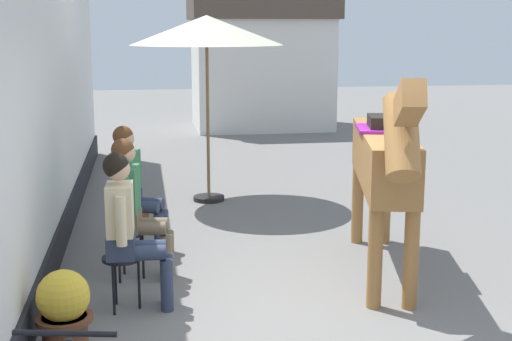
% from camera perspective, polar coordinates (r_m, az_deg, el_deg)
% --- Properties ---
extents(ground_plane, '(40.00, 40.00, 0.00)m').
position_cam_1_polar(ground_plane, '(8.96, 0.71, -4.26)').
color(ground_plane, slate).
extents(pub_facade_wall, '(0.34, 14.00, 3.40)m').
position_cam_1_polar(pub_facade_wall, '(7.14, -17.72, 3.77)').
color(pub_facade_wall, white).
rests_on(pub_facade_wall, ground_plane).
extents(distant_cottage, '(3.40, 2.60, 3.50)m').
position_cam_1_polar(distant_cottage, '(17.45, 0.39, 9.36)').
color(distant_cottage, silver).
rests_on(distant_cottage, ground_plane).
extents(seated_visitor_near, '(0.61, 0.49, 1.39)m').
position_cam_1_polar(seated_visitor_near, '(6.19, -10.20, -4.17)').
color(seated_visitor_near, black).
rests_on(seated_visitor_near, ground_plane).
extents(seated_visitor_middle, '(0.61, 0.49, 1.39)m').
position_cam_1_polar(seated_visitor_middle, '(6.94, -9.78, -2.47)').
color(seated_visitor_middle, black).
rests_on(seated_visitor_middle, ground_plane).
extents(seated_visitor_far, '(0.61, 0.49, 1.39)m').
position_cam_1_polar(seated_visitor_far, '(7.79, -9.89, -0.95)').
color(seated_visitor_far, black).
rests_on(seated_visitor_far, ground_plane).
extents(saddled_horse_center, '(0.94, 2.95, 2.06)m').
position_cam_1_polar(saddled_horse_center, '(6.97, 10.26, 0.79)').
color(saddled_horse_center, '#9E6B38').
rests_on(saddled_horse_center, ground_plane).
extents(flower_planter_middle, '(0.43, 0.43, 0.64)m').
position_cam_1_polar(flower_planter_middle, '(5.65, -15.12, -10.68)').
color(flower_planter_middle, brown).
rests_on(flower_planter_middle, ground_plane).
extents(cafe_parasol, '(2.10, 2.10, 2.58)m').
position_cam_1_polar(cafe_parasol, '(9.88, -3.97, 11.04)').
color(cafe_parasol, black).
rests_on(cafe_parasol, ground_plane).
extents(satchel_bag, '(0.16, 0.30, 0.20)m').
position_cam_1_polar(satchel_bag, '(8.94, -9.09, -3.78)').
color(satchel_bag, brown).
rests_on(satchel_bag, ground_plane).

